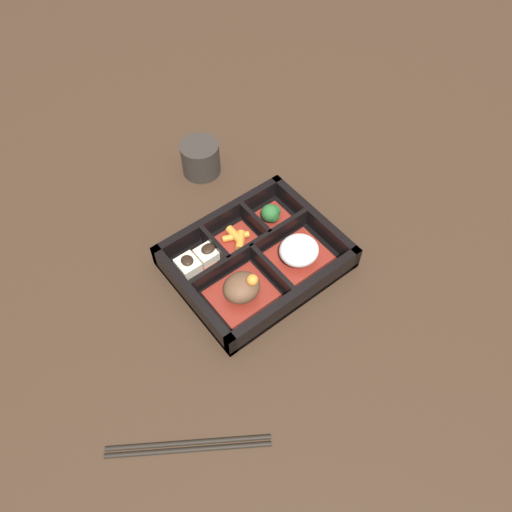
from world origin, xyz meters
TOP-DOWN VIEW (x-y plane):
  - ground_plane at (0.00, 0.00)m, footprint 3.00×3.00m
  - bento_base at (0.00, 0.00)m, footprint 0.27×0.21m
  - bento_rim at (0.00, -0.00)m, footprint 0.27×0.21m
  - bowl_rice at (-0.06, 0.04)m, footprint 0.10×0.09m
  - bowl_stew at (0.06, 0.04)m, footprint 0.10×0.09m
  - bowl_greens at (-0.08, -0.05)m, footprint 0.06×0.06m
  - bowl_carrots at (-0.00, -0.05)m, footprint 0.06×0.06m
  - bowl_tofu at (0.08, -0.05)m, footprint 0.08×0.06m
  - tea_cup at (-0.05, -0.24)m, footprint 0.07×0.07m
  - chopsticks at (0.25, 0.18)m, footprint 0.19×0.14m

SIDE VIEW (x-z plane):
  - ground_plane at x=0.00m, z-range 0.00..0.00m
  - chopsticks at x=0.25m, z-range 0.00..0.01m
  - bento_base at x=0.00m, z-range 0.00..0.01m
  - bowl_carrots at x=0.00m, z-range 0.01..0.03m
  - bento_rim at x=0.00m, z-range 0.00..0.04m
  - bowl_tofu at x=0.08m, z-range 0.01..0.04m
  - bowl_greens at x=-0.08m, z-range 0.01..0.04m
  - bowl_rice at x=-0.06m, z-range 0.01..0.05m
  - bowl_stew at x=0.06m, z-range 0.00..0.06m
  - tea_cup at x=-0.05m, z-range 0.00..0.07m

